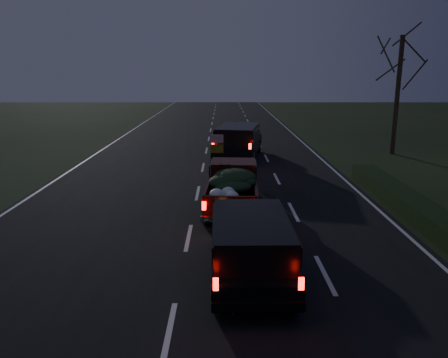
# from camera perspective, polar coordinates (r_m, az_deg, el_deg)

# --- Properties ---
(ground) EXTENTS (120.00, 120.00, 0.00)m
(ground) POSITION_cam_1_polar(r_m,az_deg,el_deg) (13.48, -4.65, -7.69)
(ground) COLOR black
(ground) RESTS_ON ground
(road_asphalt) EXTENTS (14.00, 120.00, 0.02)m
(road_asphalt) POSITION_cam_1_polar(r_m,az_deg,el_deg) (13.48, -4.66, -7.65)
(road_asphalt) COLOR black
(road_asphalt) RESTS_ON ground
(hedge_row) EXTENTS (1.00, 10.00, 0.60)m
(hedge_row) POSITION_cam_1_polar(r_m,az_deg,el_deg) (17.53, 22.52, -2.57)
(hedge_row) COLOR black
(hedge_row) RESTS_ON ground
(bare_tree_far) EXTENTS (3.60, 3.60, 7.00)m
(bare_tree_far) POSITION_cam_1_polar(r_m,az_deg,el_deg) (28.48, 22.00, 13.49)
(bare_tree_far) COLOR black
(bare_tree_far) RESTS_ON ground
(pickup_truck) EXTENTS (2.05, 4.78, 2.46)m
(pickup_truck) POSITION_cam_1_polar(r_m,az_deg,el_deg) (15.97, 1.12, -0.72)
(pickup_truck) COLOR #380D07
(pickup_truck) RESTS_ON ground
(lead_suv) EXTENTS (3.15, 5.64, 1.53)m
(lead_suv) POSITION_cam_1_polar(r_m,az_deg,el_deg) (25.63, 1.88, 5.38)
(lead_suv) COLOR black
(lead_suv) RESTS_ON ground
(rear_suv) EXTENTS (2.09, 4.46, 1.28)m
(rear_suv) POSITION_cam_1_polar(r_m,az_deg,el_deg) (10.62, 3.52, -8.15)
(rear_suv) COLOR black
(rear_suv) RESTS_ON ground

